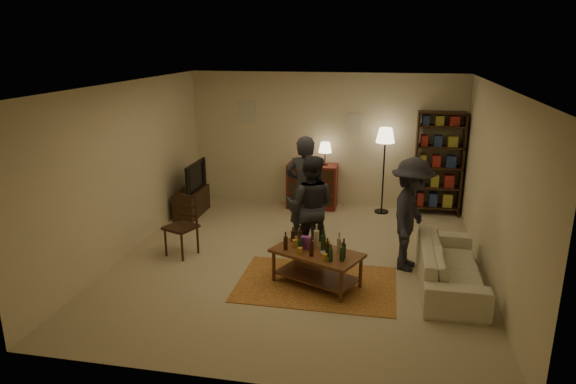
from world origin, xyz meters
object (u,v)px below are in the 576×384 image
(person_by_sofa, at_px, (411,215))
(dining_chair, at_px, (183,222))
(dresser, at_px, (313,185))
(floor_lamp, at_px, (385,141))
(sofa, at_px, (450,265))
(person_right, at_px, (310,206))
(tv_stand, at_px, (191,196))
(bookshelf, at_px, (438,163))
(coffee_table, at_px, (317,256))
(person_left, at_px, (305,190))

(person_by_sofa, bearing_deg, dining_chair, 105.17)
(dresser, distance_m, floor_lamp, 1.71)
(floor_lamp, xyz_separation_m, sofa, (0.99, -3.05, -1.13))
(person_right, height_order, person_by_sofa, person_by_sofa)
(dining_chair, bearing_deg, floor_lamp, 62.91)
(tv_stand, height_order, bookshelf, bookshelf)
(coffee_table, relative_size, bookshelf, 0.68)
(tv_stand, xyz_separation_m, floor_lamp, (3.66, 0.85, 1.05))
(sofa, relative_size, person_by_sofa, 1.23)
(dresser, xyz_separation_m, floor_lamp, (1.41, -0.06, 0.96))
(floor_lamp, xyz_separation_m, person_left, (-1.27, -1.78, -0.53))
(coffee_table, bearing_deg, bookshelf, 61.89)
(dining_chair, relative_size, tv_stand, 0.96)
(tv_stand, relative_size, person_right, 0.65)
(tv_stand, xyz_separation_m, bookshelf, (4.69, 0.98, 0.65))
(person_right, distance_m, person_by_sofa, 1.54)
(tv_stand, distance_m, person_by_sofa, 4.47)
(person_left, bearing_deg, dresser, -80.46)
(bookshelf, xyz_separation_m, person_by_sofa, (-0.59, -2.69, -0.18))
(bookshelf, bearing_deg, person_right, -130.31)
(dining_chair, bearing_deg, bookshelf, 56.16)
(person_left, bearing_deg, coffee_table, 110.41)
(floor_lamp, height_order, person_by_sofa, person_by_sofa)
(coffee_table, xyz_separation_m, sofa, (1.82, 0.32, -0.13))
(dresser, xyz_separation_m, sofa, (2.39, -3.11, -0.17))
(dining_chair, bearing_deg, coffee_table, 4.74)
(tv_stand, relative_size, sofa, 0.51)
(coffee_table, distance_m, person_left, 1.71)
(bookshelf, height_order, floor_lamp, bookshelf)
(dining_chair, height_order, dresser, dresser)
(floor_lamp, xyz_separation_m, person_by_sofa, (0.44, -2.56, -0.59))
(person_left, distance_m, person_by_sofa, 1.88)
(coffee_table, xyz_separation_m, person_by_sofa, (1.28, 0.81, 0.42))
(dining_chair, distance_m, person_by_sofa, 3.52)
(bookshelf, height_order, person_left, bookshelf)
(coffee_table, distance_m, dresser, 3.48)
(floor_lamp, relative_size, sofa, 0.81)
(floor_lamp, bearing_deg, tv_stand, -166.92)
(coffee_table, relative_size, dresser, 1.01)
(dresser, distance_m, bookshelf, 2.50)
(coffee_table, xyz_separation_m, dresser, (-0.57, 3.43, 0.04))
(person_left, relative_size, person_right, 1.12)
(dining_chair, height_order, sofa, dining_chair)
(dresser, bearing_deg, coffee_table, -80.60)
(floor_lamp, relative_size, person_left, 0.93)
(coffee_table, xyz_separation_m, person_right, (-0.25, 1.00, 0.38))
(tv_stand, relative_size, bookshelf, 0.52)
(person_left, distance_m, person_right, 0.62)
(dresser, distance_m, person_right, 2.47)
(tv_stand, distance_m, bookshelf, 4.84)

